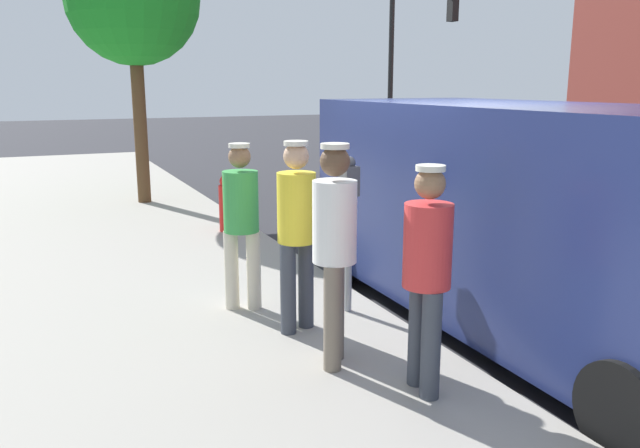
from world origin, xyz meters
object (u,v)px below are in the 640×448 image
at_px(pedestrian_in_red, 427,266).
at_px(traffic_light_corner, 415,45).
at_px(pedestrian_in_green, 241,216).
at_px(parked_van, 529,212).
at_px(parking_meter_near, 349,208).
at_px(pedestrian_in_white, 335,241).
at_px(pedestrian_in_yellow, 297,224).
at_px(fire_hydrant, 227,204).

distance_m(pedestrian_in_red, traffic_light_corner, 16.52).
height_order(pedestrian_in_green, parked_van, parked_van).
bearing_deg(parked_van, parking_meter_near, -27.32).
bearing_deg(pedestrian_in_green, pedestrian_in_white, 100.05).
bearing_deg(pedestrian_in_yellow, parked_van, 166.24).
relative_size(pedestrian_in_yellow, fire_hydrant, 1.98).
bearing_deg(fire_hydrant, pedestrian_in_yellow, 82.55).
xyz_separation_m(pedestrian_in_white, parked_van, (-2.14, -0.26, -0.00)).
distance_m(pedestrian_in_white, parked_van, 2.16).
bearing_deg(pedestrian_in_red, pedestrian_in_green, -73.23).
relative_size(parking_meter_near, pedestrian_in_red, 0.92).
xyz_separation_m(parking_meter_near, pedestrian_in_white, (0.64, 1.04, -0.02)).
bearing_deg(traffic_light_corner, pedestrian_in_green, 51.45).
distance_m(pedestrian_in_green, parked_van, 2.72).
relative_size(pedestrian_in_yellow, pedestrian_in_white, 0.97).
xyz_separation_m(parking_meter_near, fire_hydrant, (0.10, -3.86, -0.61)).
bearing_deg(pedestrian_in_red, parked_van, -151.86).
height_order(pedestrian_in_yellow, pedestrian_in_green, pedestrian_in_yellow).
height_order(parking_meter_near, parked_van, parked_van).
xyz_separation_m(pedestrian_in_yellow, fire_hydrant, (-0.54, -4.11, -0.56)).
relative_size(pedestrian_in_red, traffic_light_corner, 0.32).
height_order(pedestrian_in_green, fire_hydrant, pedestrian_in_green).
xyz_separation_m(parking_meter_near, traffic_light_corner, (-8.39, -12.16, 2.34)).
distance_m(parking_meter_near, pedestrian_in_green, 1.04).
xyz_separation_m(parking_meter_near, pedestrian_in_green, (0.91, -0.49, -0.10)).
bearing_deg(traffic_light_corner, parked_van, 61.96).
distance_m(pedestrian_in_yellow, parked_van, 2.20).
bearing_deg(pedestrian_in_yellow, pedestrian_in_green, -69.44).
bearing_deg(pedestrian_in_white, pedestrian_in_yellow, -90.50).
bearing_deg(pedestrian_in_red, parking_meter_near, -98.37).
relative_size(pedestrian_in_white, fire_hydrant, 2.04).
bearing_deg(pedestrian_in_green, parking_meter_near, 151.98).
bearing_deg(pedestrian_in_yellow, traffic_light_corner, -126.02).
bearing_deg(parked_van, pedestrian_in_green, -27.59).
relative_size(parking_meter_near, fire_hydrant, 1.77).
bearing_deg(pedestrian_in_green, parked_van, 152.41).
height_order(pedestrian_in_yellow, fire_hydrant, pedestrian_in_yellow).
bearing_deg(fire_hydrant, traffic_light_corner, -135.63).
height_order(parking_meter_near, pedestrian_in_yellow, pedestrian_in_yellow).
bearing_deg(pedestrian_in_white, pedestrian_in_red, 120.17).
distance_m(pedestrian_in_yellow, pedestrian_in_green, 0.79).
bearing_deg(parking_meter_near, traffic_light_corner, -124.60).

